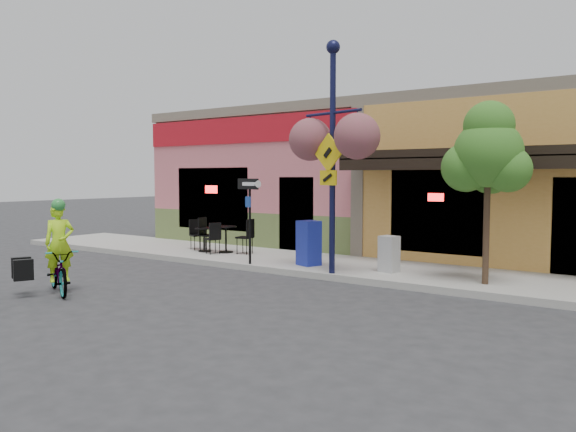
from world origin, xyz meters
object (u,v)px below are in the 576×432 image
(building, at_px, (445,179))
(bicycle, at_px, (59,271))
(lamp_post, at_px, (333,158))
(street_tree, at_px, (487,192))
(newspaper_box_grey, at_px, (389,254))
(one_way_sign, at_px, (250,221))
(newspaper_box_blue, at_px, (309,243))
(cyclist_rider, at_px, (60,255))

(building, relative_size, bicycle, 10.71)
(lamp_post, distance_m, street_tree, 3.33)
(street_tree, bearing_deg, bicycle, -143.81)
(newspaper_box_grey, bearing_deg, lamp_post, -127.54)
(one_way_sign, height_order, newspaper_box_blue, one_way_sign)
(lamp_post, height_order, newspaper_box_blue, lamp_post)
(building, bearing_deg, street_tree, -64.08)
(one_way_sign, distance_m, newspaper_box_blue, 1.55)
(building, xyz_separation_m, newspaper_box_grey, (0.80, -5.97, -1.69))
(one_way_sign, relative_size, newspaper_box_blue, 1.94)
(cyclist_rider, distance_m, lamp_post, 6.01)
(newspaper_box_grey, bearing_deg, one_way_sign, -154.53)
(building, distance_m, newspaper_box_grey, 6.26)
(building, height_order, lamp_post, lamp_post)
(lamp_post, distance_m, one_way_sign, 2.79)
(cyclist_rider, bearing_deg, newspaper_box_blue, -3.06)
(building, xyz_separation_m, street_tree, (3.01, -6.19, -0.25))
(one_way_sign, height_order, newspaper_box_grey, one_way_sign)
(building, relative_size, newspaper_box_grey, 22.15)
(cyclist_rider, relative_size, one_way_sign, 0.72)
(lamp_post, xyz_separation_m, street_tree, (3.18, 0.66, -0.72))
(newspaper_box_grey, height_order, street_tree, street_tree)
(newspaper_box_blue, bearing_deg, bicycle, -97.12)
(building, bearing_deg, newspaper_box_blue, -101.20)
(lamp_post, bearing_deg, street_tree, 25.19)
(building, xyz_separation_m, one_way_sign, (-2.52, -6.85, -1.04))
(cyclist_rider, distance_m, newspaper_box_grey, 6.99)
(bicycle, relative_size, newspaper_box_grey, 2.07)
(cyclist_rider, bearing_deg, lamp_post, -15.61)
(cyclist_rider, xyz_separation_m, newspaper_box_grey, (4.62, 5.24, -0.20))
(one_way_sign, height_order, street_tree, street_tree)
(bicycle, bearing_deg, newspaper_box_grey, -17.51)
(bicycle, bearing_deg, building, 5.18)
(bicycle, bearing_deg, street_tree, -29.61)
(lamp_post, height_order, one_way_sign, lamp_post)
(building, relative_size, cyclist_rider, 11.94)
(one_way_sign, distance_m, street_tree, 5.63)
(bicycle, relative_size, street_tree, 0.46)
(bicycle, height_order, lamp_post, lamp_post)
(building, distance_m, street_tree, 6.88)
(cyclist_rider, distance_m, newspaper_box_blue, 5.66)
(bicycle, bearing_deg, lamp_post, -16.00)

